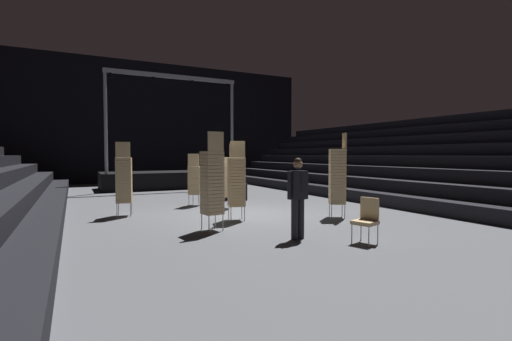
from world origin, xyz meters
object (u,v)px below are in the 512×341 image
at_px(man_with_tie, 298,193).
at_px(stage_riser, 169,177).
at_px(chair_stack_front_left, 124,179).
at_px(chair_stack_mid_right, 225,176).
at_px(equipment_road_case, 236,192).
at_px(chair_stack_mid_left, 196,180).
at_px(chair_stack_rear_left, 236,181).
at_px(loose_chair_near_man, 367,218).
at_px(chair_stack_mid_centre, 338,175).
at_px(chair_stack_front_right, 212,182).

bearing_deg(man_with_tie, stage_riser, -99.93).
xyz_separation_m(chair_stack_front_left, chair_stack_mid_right, (3.28, 0.05, 0.00)).
distance_m(stage_riser, equipment_road_case, 6.71).
bearing_deg(stage_riser, equipment_road_case, -79.71).
height_order(stage_riser, man_with_tie, stage_riser).
relative_size(stage_riser, man_with_tie, 4.00).
relative_size(chair_stack_front_left, chair_stack_mid_right, 1.00).
height_order(chair_stack_mid_left, equipment_road_case, chair_stack_mid_left).
distance_m(man_with_tie, chair_stack_rear_left, 2.72).
bearing_deg(loose_chair_near_man, man_with_tie, 30.52).
bearing_deg(chair_stack_mid_centre, chair_stack_mid_left, 63.26).
distance_m(chair_stack_front_left, chair_stack_rear_left, 3.50).
xyz_separation_m(stage_riser, chair_stack_mid_centre, (2.16, -11.80, 0.66)).
relative_size(chair_stack_mid_right, loose_chair_near_man, 2.35).
bearing_deg(chair_stack_mid_left, equipment_road_case, 63.39).
bearing_deg(loose_chair_near_man, chair_stack_front_left, 16.59).
height_order(man_with_tie, chair_stack_rear_left, chair_stack_rear_left).
relative_size(chair_stack_mid_left, loose_chair_near_man, 1.99).
bearing_deg(chair_stack_rear_left, man_with_tie, -71.28).
bearing_deg(equipment_road_case, chair_stack_mid_left, -156.05).
xyz_separation_m(chair_stack_mid_right, loose_chair_near_man, (0.80, -5.89, -0.58)).
distance_m(man_with_tie, equipment_road_case, 7.21).
bearing_deg(chair_stack_mid_right, chair_stack_rear_left, -176.44).
distance_m(man_with_tie, chair_stack_mid_centre, 3.13).
relative_size(chair_stack_mid_centre, equipment_road_case, 2.75).
xyz_separation_m(chair_stack_front_left, chair_stack_rear_left, (2.73, -2.19, 0.00)).
bearing_deg(equipment_road_case, chair_stack_front_left, -155.40).
bearing_deg(loose_chair_near_man, chair_stack_mid_centre, -46.63).
height_order(chair_stack_front_left, chair_stack_rear_left, same).
bearing_deg(chair_stack_rear_left, chair_stack_mid_left, 104.95).
height_order(man_with_tie, chair_stack_front_right, chair_stack_front_right).
bearing_deg(chair_stack_mid_left, chair_stack_mid_right, -20.30).
bearing_deg(stage_riser, man_with_tie, -91.67).
relative_size(man_with_tie, chair_stack_mid_centre, 0.72).
bearing_deg(chair_stack_mid_centre, man_with_tie, 153.99).
bearing_deg(loose_chair_near_man, equipment_road_case, -22.10).
xyz_separation_m(stage_riser, chair_stack_mid_right, (-0.12, -8.65, 0.54)).
xyz_separation_m(chair_stack_front_left, equipment_road_case, (4.60, 2.11, -0.78)).
xyz_separation_m(man_with_tie, loose_chair_near_man, (1.08, -0.94, -0.48)).
distance_m(man_with_tie, chair_stack_front_right, 2.18).
bearing_deg(chair_stack_mid_centre, chair_stack_front_left, 89.74).
bearing_deg(man_with_tie, chair_stack_rear_left, -92.43).
distance_m(chair_stack_mid_right, loose_chair_near_man, 5.97).
distance_m(stage_riser, chair_stack_mid_left, 7.54).
height_order(equipment_road_case, loose_chair_near_man, loose_chair_near_man).
height_order(stage_riser, loose_chair_near_man, stage_riser).
height_order(chair_stack_mid_left, loose_chair_near_man, chair_stack_mid_left).
xyz_separation_m(man_with_tie, chair_stack_front_left, (-3.00, 4.89, 0.10)).
bearing_deg(equipment_road_case, chair_stack_mid_centre, -79.55).
bearing_deg(chair_stack_rear_left, chair_stack_mid_centre, -4.88).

